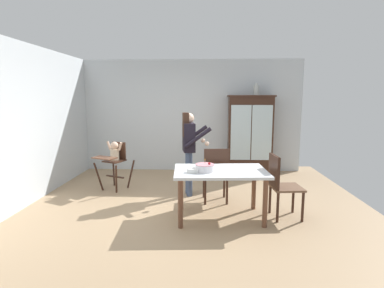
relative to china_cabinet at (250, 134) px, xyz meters
The scene contains 12 objects.
ground_plane 2.91m from the china_cabinet, 120.80° to the right, with size 6.24×6.24×0.00m, color tan.
wall_back 1.49m from the china_cabinet, 169.41° to the left, with size 5.32×0.06×2.70m, color silver.
wall_left 4.70m from the china_cabinet, 149.65° to the right, with size 0.06×5.32×2.70m, color silver.
china_cabinet is the anchor object (origin of this frame).
ceramic_vase 1.04m from the china_cabinet, ahead, with size 0.13×0.13×0.27m.
high_chair_with_toddler 3.18m from the china_cabinet, 152.98° to the right, with size 0.76×0.82×0.95m.
adult_person 2.18m from the china_cabinet, 128.11° to the right, with size 0.57×0.55×1.53m.
dining_table 2.94m from the china_cabinet, 106.28° to the right, with size 1.41×0.98×0.74m.
birthday_cake 3.09m from the china_cabinet, 109.85° to the right, with size 0.28×0.28×0.19m.
serving_bowl 3.21m from the china_cabinet, 112.29° to the right, with size 0.18×0.18×0.06m, color silver.
dining_chair_far_side 2.34m from the china_cabinet, 111.95° to the right, with size 0.47×0.47×0.96m.
dining_chair_right_end 2.77m from the china_cabinet, 88.42° to the right, with size 0.48×0.48×0.96m.
Camera 1 is at (0.38, -4.85, 1.81)m, focal length 28.56 mm.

